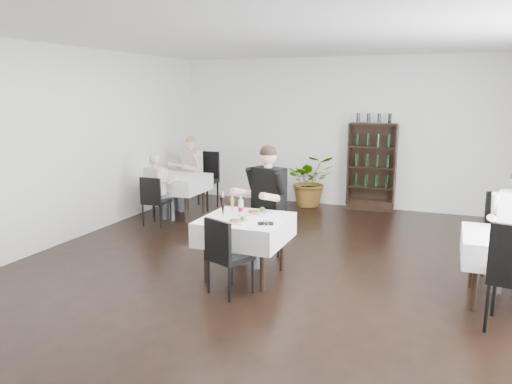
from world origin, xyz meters
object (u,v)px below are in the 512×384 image
(main_table, at_px, (245,229))
(diner_main, at_px, (264,195))
(potted_tree, at_px, (310,180))
(wine_shelf, at_px, (372,168))

(main_table, distance_m, diner_main, 0.74)
(main_table, height_order, potted_tree, potted_tree)
(potted_tree, bearing_deg, main_table, -85.89)
(wine_shelf, distance_m, main_table, 4.41)
(potted_tree, bearing_deg, wine_shelf, 5.43)
(main_table, distance_m, potted_tree, 4.21)
(wine_shelf, height_order, main_table, wine_shelf)
(wine_shelf, height_order, diner_main, wine_shelf)
(potted_tree, bearing_deg, diner_main, -85.04)
(wine_shelf, relative_size, main_table, 1.70)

